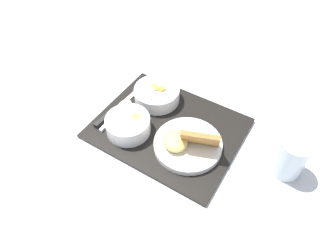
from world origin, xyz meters
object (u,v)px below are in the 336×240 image
bowl_salad (157,93)px  glass_water (290,158)px  spoon (122,108)px  bowl_soup (128,124)px  knife (110,114)px  plate_main (187,143)px

bowl_salad → glass_water: (0.42, -0.08, 0.01)m
spoon → glass_water: size_ratio=1.27×
bowl_soup → glass_water: glass_water is taller
knife → spoon: (0.02, 0.04, 0.00)m
bowl_salad → spoon: size_ratio=0.96×
bowl_soup → knife: bearing=162.8°
bowl_soup → bowl_salad: bearing=84.5°
bowl_soup → spoon: size_ratio=0.86×
plate_main → spoon: plate_main is taller
bowl_soup → plate_main: bearing=6.0°
knife → glass_water: bearing=-76.3°
spoon → glass_water: bearing=-84.3°
bowl_soup → glass_water: 0.44m
bowl_soup → glass_water: size_ratio=1.10×
plate_main → bowl_soup: bearing=-174.0°
knife → spoon: size_ratio=1.31×
bowl_salad → knife: (-0.10, -0.12, -0.02)m
bowl_salad → spoon: 0.12m
bowl_soup → spoon: bearing=135.5°
plate_main → spoon: bearing=169.7°
spoon → bowl_soup: bearing=-129.9°
bowl_salad → bowl_soup: 0.15m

